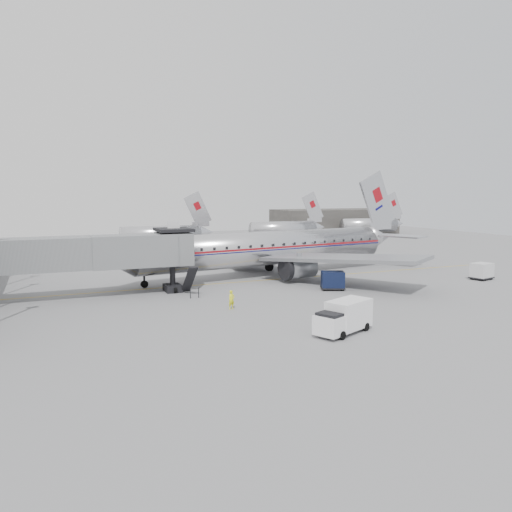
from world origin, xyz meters
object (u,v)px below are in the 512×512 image
at_px(baggage_cart_navy, 333,280).
at_px(ramp_worker, 232,300).
at_px(service_van, 344,316).
at_px(airliner, 273,248).
at_px(baggage_cart_white, 482,271).

bearing_deg(baggage_cart_navy, ramp_worker, -138.21).
bearing_deg(service_van, airliner, 52.56).
bearing_deg(service_van, baggage_cart_white, 1.67).
height_order(service_van, baggage_cart_navy, service_van).
distance_m(baggage_cart_navy, baggage_cart_white, 19.06).
xyz_separation_m(service_van, baggage_cart_navy, (7.85, 14.08, -0.20)).
bearing_deg(ramp_worker, airliner, 36.09).
xyz_separation_m(service_van, ramp_worker, (-4.71, 10.02, -0.38)).
relative_size(airliner, baggage_cart_navy, 14.03).
height_order(baggage_cart_white, ramp_worker, baggage_cart_white).
bearing_deg(baggage_cart_navy, service_van, -95.24).
xyz_separation_m(airliner, service_van, (-6.23, -25.15, -2.07)).
height_order(airliner, baggage_cart_white, airliner).
bearing_deg(baggage_cart_white, airliner, 136.43).
distance_m(airliner, service_van, 25.99).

